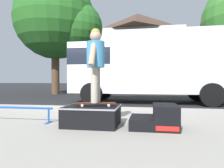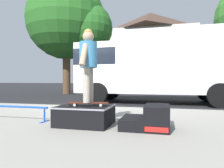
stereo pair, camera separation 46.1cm
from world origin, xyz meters
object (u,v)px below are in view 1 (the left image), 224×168
at_px(skate_box, 92,115).
at_px(box_truck, 148,65).
at_px(skater_kid, 96,59).
at_px(kicker_ramp, 158,118).
at_px(grind_rail, 16,110).
at_px(skateboard, 96,103).
at_px(street_tree_main, 60,21).

bearing_deg(skate_box, box_truck, 78.99).
bearing_deg(skater_kid, kicker_ramp, 0.72).
distance_m(grind_rail, skateboard, 1.76).
bearing_deg(skateboard, box_truck, 79.73).
height_order(grind_rail, skater_kid, skater_kid).
bearing_deg(box_truck, skate_box, -101.01).
distance_m(skate_box, grind_rail, 1.67).
xyz_separation_m(box_truck, street_tree_main, (-6.28, 4.59, 3.59)).
distance_m(skate_box, skater_kid, 1.08).
bearing_deg(street_tree_main, grind_rail, -70.77).
relative_size(skater_kid, box_truck, 0.21).
xyz_separation_m(kicker_ramp, grind_rail, (-2.92, 0.06, 0.07)).
distance_m(skate_box, box_truck, 5.85).
bearing_deg(grind_rail, skateboard, -2.47).
relative_size(skateboard, skater_kid, 0.56).
height_order(grind_rail, street_tree_main, street_tree_main).
distance_m(skate_box, skateboard, 0.24).
distance_m(skateboard, street_tree_main, 12.40).
relative_size(kicker_ramp, street_tree_main, 0.10).
relative_size(box_truck, street_tree_main, 0.83).
relative_size(skate_box, skater_kid, 0.73).
bearing_deg(box_truck, skater_kid, -100.27).
bearing_deg(kicker_ramp, skateboard, -179.28).
height_order(kicker_ramp, street_tree_main, street_tree_main).
bearing_deg(box_truck, grind_rail, -116.57).
bearing_deg(skater_kid, skate_box, 168.02).
distance_m(skate_box, kicker_ramp, 1.25).
relative_size(skate_box, street_tree_main, 0.12).
xyz_separation_m(skater_kid, street_tree_main, (-5.27, 10.18, 3.89)).
relative_size(skateboard, street_tree_main, 0.10).
bearing_deg(street_tree_main, skate_box, -62.91).
bearing_deg(skate_box, street_tree_main, 117.09).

